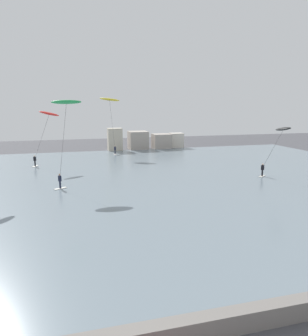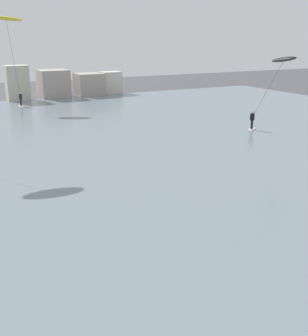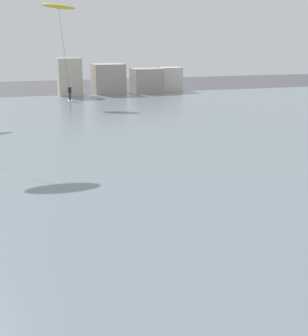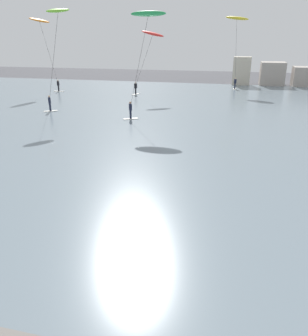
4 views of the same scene
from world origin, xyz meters
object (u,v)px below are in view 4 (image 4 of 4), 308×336
object	(u,v)px
kitesurfer_yellow	(237,23)
kitesurfer_orange	(41,25)
kitesurfer_red	(151,41)
kitesurfer_lime	(57,25)
kitesurfer_green	(147,23)

from	to	relation	value
kitesurfer_yellow	kitesurfer_orange	distance (m)	27.65
kitesurfer_red	kitesurfer_lime	size ratio (longest dim) A/B	0.82
kitesurfer_orange	kitesurfer_lime	bearing A→B (deg)	-53.83
kitesurfer_red	kitesurfer_yellow	distance (m)	14.40
kitesurfer_green	kitesurfer_lime	bearing A→B (deg)	179.58
kitesurfer_yellow	kitesurfer_lime	size ratio (longest dim) A/B	1.03
kitesurfer_green	kitesurfer_orange	world-z (taller)	kitesurfer_orange
kitesurfer_lime	kitesurfer_orange	distance (m)	15.90
kitesurfer_green	kitesurfer_orange	bearing A→B (deg)	145.02
kitesurfer_red	kitesurfer_lime	xyz separation A→B (m)	(-6.49, -11.78, 1.53)
kitesurfer_green	kitesurfer_orange	distance (m)	22.50
kitesurfer_green	kitesurfer_lime	world-z (taller)	kitesurfer_lime
kitesurfer_green	kitesurfer_yellow	size ratio (longest dim) A/B	0.93
kitesurfer_orange	kitesurfer_green	bearing A→B (deg)	-34.98
kitesurfer_lime	kitesurfer_orange	bearing A→B (deg)	126.17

